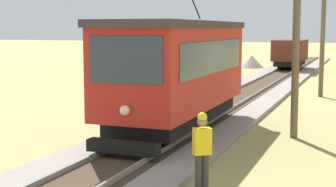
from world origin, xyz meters
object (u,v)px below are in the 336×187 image
object	(u,v)px
gravel_pile	(252,62)
track_worker	(202,149)
freight_car	(290,53)
utility_pole_near_tram	(296,33)
red_tram	(178,70)
utility_pole_mid	(323,20)

from	to	relation	value
gravel_pile	track_worker	xyz separation A→B (m)	(6.37, -35.84, 0.42)
freight_car	utility_pole_near_tram	xyz separation A→B (m)	(3.74, -26.97, 1.87)
red_tram	utility_pole_near_tram	size ratio (longest dim) A/B	1.28
freight_car	track_worker	size ratio (longest dim) A/B	2.91
utility_pole_near_tram	track_worker	bearing A→B (deg)	-100.39
red_tram	utility_pole_mid	xyz separation A→B (m)	(3.73, 11.85, 1.80)
freight_car	gravel_pile	size ratio (longest dim) A/B	2.26
utility_pole_mid	red_tram	bearing A→B (deg)	-107.48
freight_car	track_worker	distance (m)	33.39
red_tram	gravel_pile	size ratio (longest dim) A/B	3.70
utility_pole_near_tram	gravel_pile	xyz separation A→B (m)	(-7.52, 29.52, -2.86)
utility_pole_near_tram	utility_pole_mid	size ratio (longest dim) A/B	0.86
red_tram	utility_pole_mid	size ratio (longest dim) A/B	1.10
red_tram	track_worker	size ratio (longest dim) A/B	4.79
utility_pole_mid	gravel_pile	world-z (taller)	utility_pole_mid
red_tram	freight_car	distance (m)	27.75
red_tram	utility_pole_mid	world-z (taller)	utility_pole_mid
utility_pole_near_tram	track_worker	world-z (taller)	utility_pole_near_tram
utility_pole_near_tram	utility_pole_mid	bearing A→B (deg)	90.00
freight_car	utility_pole_near_tram	size ratio (longest dim) A/B	0.78
utility_pole_near_tram	gravel_pile	world-z (taller)	utility_pole_near_tram
utility_pole_near_tram	utility_pole_mid	distance (m)	11.09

